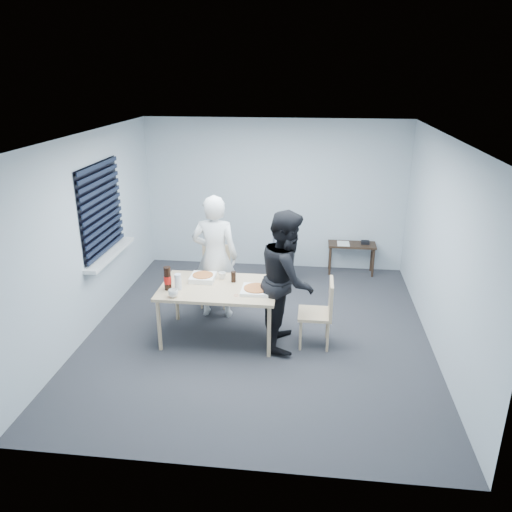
# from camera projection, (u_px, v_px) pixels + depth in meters

# --- Properties ---
(room) EXTENTS (5.00, 5.00, 5.00)m
(room) POSITION_uv_depth(u_px,v_px,m) (104.00, 216.00, 6.88)
(room) COLOR #2F2F35
(room) RESTS_ON ground
(dining_table) EXTENTS (1.50, 0.95, 0.73)m
(dining_table) POSITION_uv_depth(u_px,v_px,m) (219.00, 291.00, 6.41)
(dining_table) COLOR #C9B088
(dining_table) RESTS_ON ground
(chair_far) EXTENTS (0.42, 0.42, 0.89)m
(chair_far) POSITION_uv_depth(u_px,v_px,m) (216.00, 271.00, 7.47)
(chair_far) COLOR #C9B088
(chair_far) RESTS_ON ground
(chair_right) EXTENTS (0.42, 0.42, 0.89)m
(chair_right) POSITION_uv_depth(u_px,v_px,m) (322.00, 309.00, 6.28)
(chair_right) COLOR #C9B088
(chair_right) RESTS_ON ground
(person_white) EXTENTS (0.65, 0.42, 1.77)m
(person_white) POSITION_uv_depth(u_px,v_px,m) (215.00, 257.00, 6.95)
(person_white) COLOR silver
(person_white) RESTS_ON ground
(person_black) EXTENTS (0.47, 0.86, 1.77)m
(person_black) POSITION_uv_depth(u_px,v_px,m) (287.00, 279.00, 6.21)
(person_black) COLOR black
(person_black) RESTS_ON ground
(side_table) EXTENTS (0.81, 0.36, 0.54)m
(side_table) POSITION_uv_depth(u_px,v_px,m) (352.00, 248.00, 8.58)
(side_table) COLOR #362417
(side_table) RESTS_ON ground
(stool) EXTENTS (0.36, 0.36, 0.51)m
(stool) POSITION_uv_depth(u_px,v_px,m) (283.00, 262.00, 8.13)
(stool) COLOR black
(stool) RESTS_ON ground
(backpack) EXTENTS (0.33, 0.24, 0.47)m
(backpack) POSITION_uv_depth(u_px,v_px,m) (283.00, 243.00, 8.00)
(backpack) COLOR slate
(backpack) RESTS_ON stool
(pizza_box_a) EXTENTS (0.32, 0.32, 0.08)m
(pizza_box_a) POSITION_uv_depth(u_px,v_px,m) (203.00, 277.00, 6.57)
(pizza_box_a) COLOR white
(pizza_box_a) RESTS_ON dining_table
(pizza_box_b) EXTENTS (0.36, 0.36, 0.05)m
(pizza_box_b) POSITION_uv_depth(u_px,v_px,m) (256.00, 290.00, 6.24)
(pizza_box_b) COLOR white
(pizza_box_b) RESTS_ON dining_table
(mug_a) EXTENTS (0.17, 0.17, 0.10)m
(mug_a) POSITION_uv_depth(u_px,v_px,m) (173.00, 293.00, 6.08)
(mug_a) COLOR white
(mug_a) RESTS_ON dining_table
(mug_b) EXTENTS (0.10, 0.10, 0.09)m
(mug_b) POSITION_uv_depth(u_px,v_px,m) (222.00, 276.00, 6.61)
(mug_b) COLOR white
(mug_b) RESTS_ON dining_table
(cola_glass) EXTENTS (0.08, 0.08, 0.14)m
(cola_glass) POSITION_uv_depth(u_px,v_px,m) (233.00, 277.00, 6.51)
(cola_glass) COLOR black
(cola_glass) RESTS_ON dining_table
(soda_bottle) EXTENTS (0.09, 0.09, 0.30)m
(soda_bottle) POSITION_uv_depth(u_px,v_px,m) (168.00, 279.00, 6.26)
(soda_bottle) COLOR black
(soda_bottle) RESTS_ON dining_table
(plastic_cups) EXTENTS (0.11, 0.11, 0.21)m
(plastic_cups) POSITION_uv_depth(u_px,v_px,m) (178.00, 282.00, 6.27)
(plastic_cups) COLOR silver
(plastic_cups) RESTS_ON dining_table
(rubber_band) EXTENTS (0.06, 0.06, 0.00)m
(rubber_band) POSITION_uv_depth(u_px,v_px,m) (236.00, 295.00, 6.13)
(rubber_band) COLOR red
(rubber_band) RESTS_ON dining_table
(papers) EXTENTS (0.27, 0.32, 0.00)m
(papers) POSITION_uv_depth(u_px,v_px,m) (343.00, 244.00, 8.55)
(papers) COLOR white
(papers) RESTS_ON side_table
(black_box) EXTENTS (0.14, 0.11, 0.06)m
(black_box) POSITION_uv_depth(u_px,v_px,m) (365.00, 242.00, 8.53)
(black_box) COLOR black
(black_box) RESTS_ON side_table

